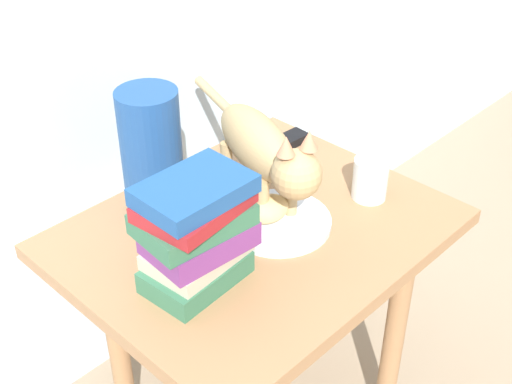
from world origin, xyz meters
TOP-DOWN VIEW (x-y plane):
  - side_table at (0.00, 0.00)m, footprint 0.69×0.56m
  - plate at (0.03, -0.02)m, footprint 0.20×0.20m
  - bread_roll at (0.02, -0.01)m, footprint 0.09×0.07m
  - cat at (0.06, 0.03)m, footprint 0.20×0.46m
  - book_stack at (-0.18, -0.04)m, footprint 0.19×0.14m
  - green_vase at (-0.09, 0.19)m, footprint 0.12×0.12m
  - candle_jar at (0.23, -0.09)m, footprint 0.07×0.07m
  - tv_remote at (0.24, 0.16)m, footprint 0.15×0.05m

SIDE VIEW (x-z plane):
  - side_table at x=0.00m, z-range 0.19..0.72m
  - plate at x=0.03m, z-range 0.54..0.55m
  - tv_remote at x=0.24m, z-range 0.54..0.56m
  - candle_jar at x=0.23m, z-range 0.53..0.62m
  - bread_roll at x=0.02m, z-range 0.55..0.60m
  - book_stack at x=-0.18m, z-range 0.54..0.74m
  - green_vase at x=-0.09m, z-range 0.54..0.78m
  - cat at x=0.06m, z-range 0.55..0.78m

